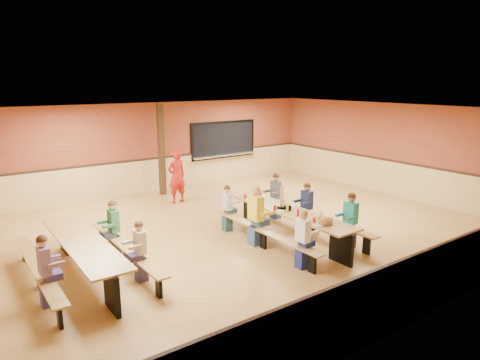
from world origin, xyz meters
TOP-DOWN VIEW (x-y plane):
  - ground at (0.00, 0.00)m, footprint 12.00×12.00m
  - room_envelope at (0.00, 0.00)m, footprint 12.04×10.04m
  - kitchen_pass_through at (2.60, 4.96)m, footprint 2.78×0.28m
  - structural_post at (-0.20, 4.40)m, footprint 0.18×0.18m
  - cafeteria_table_main at (0.41, -1.25)m, footprint 1.91×3.70m
  - cafeteria_table_second at (-4.12, -0.38)m, footprint 1.91×3.70m
  - seated_child_white_left at (-0.42, -2.51)m, footprint 0.37×0.30m
  - seated_adult_yellow at (-0.42, -0.96)m, footprint 0.46×0.37m
  - seated_child_grey_left at (-0.42, 0.21)m, footprint 0.34×0.28m
  - seated_child_teal_right at (1.23, -2.31)m, footprint 0.39×0.32m
  - seated_child_navy_right at (1.23, -0.92)m, footprint 0.37×0.30m
  - seated_child_char_right at (1.23, 0.29)m, footprint 0.38×0.31m
  - seated_child_purple_sec at (-4.94, -1.12)m, footprint 0.38×0.31m
  - seated_child_green_sec at (-3.29, 0.26)m, footprint 0.38×0.31m
  - seated_child_tan_sec at (-3.29, -1.16)m, footprint 0.35×0.29m
  - standing_woman at (-0.27, 3.24)m, footprint 0.63×0.44m
  - punch_pitcher at (0.43, 0.02)m, footprint 0.16×0.16m
  - chip_bowl at (0.36, -2.37)m, footprint 0.32×0.32m
  - napkin_dispenser at (0.36, -1.18)m, footprint 0.10×0.14m
  - condiment_mustard at (0.25, -1.28)m, footprint 0.06×0.06m
  - condiment_ketchup at (0.26, -1.64)m, footprint 0.06×0.06m
  - table_paddle at (0.32, -1.00)m, footprint 0.16×0.16m
  - place_settings at (0.41, -1.25)m, footprint 0.65×3.30m

SIDE VIEW (x-z plane):
  - ground at x=0.00m, z-range 0.00..0.00m
  - cafeteria_table_main at x=0.41m, z-range 0.16..0.90m
  - cafeteria_table_second at x=-4.12m, z-range 0.16..0.90m
  - seated_child_grey_left at x=-0.42m, z-range 0.00..1.16m
  - seated_child_tan_sec at x=-3.29m, z-range 0.00..1.17m
  - seated_child_white_left at x=-0.42m, z-range 0.00..1.21m
  - seated_child_navy_right at x=1.23m, z-range 0.00..1.21m
  - seated_child_green_sec at x=-3.29m, z-range 0.00..1.23m
  - seated_child_purple_sec at x=-4.94m, z-range 0.00..1.23m
  - seated_child_char_right at x=1.23m, z-range 0.00..1.24m
  - seated_child_teal_right at x=1.23m, z-range 0.00..1.26m
  - room_envelope at x=0.00m, z-range -0.82..2.20m
  - seated_adult_yellow at x=-0.42m, z-range 0.00..1.39m
  - place_settings at x=0.41m, z-range 0.74..0.85m
  - napkin_dispenser at x=0.36m, z-range 0.74..0.87m
  - chip_bowl at x=0.36m, z-range 0.74..0.89m
  - condiment_mustard at x=0.25m, z-range 0.74..0.91m
  - condiment_ketchup at x=0.26m, z-range 0.74..0.91m
  - standing_woman at x=-0.27m, z-range 0.00..1.66m
  - punch_pitcher at x=0.43m, z-range 0.74..0.96m
  - table_paddle at x=0.32m, z-range 0.60..1.16m
  - kitchen_pass_through at x=2.60m, z-range 0.80..2.18m
  - structural_post at x=-0.20m, z-range 0.00..3.00m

